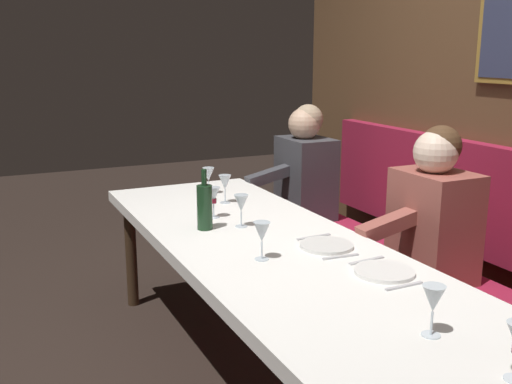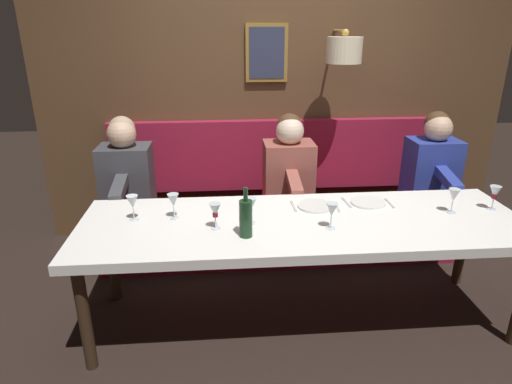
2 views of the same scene
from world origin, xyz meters
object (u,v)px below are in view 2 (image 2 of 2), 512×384
wine_glass_5 (332,211)px  wine_bottle (246,218)px  diner_nearest (432,163)px  wine_glass_3 (454,196)px  diner_near (289,166)px  diner_middle (126,170)px  wine_glass_6 (251,206)px  wine_glass_0 (132,203)px  wine_glass_2 (495,193)px  wine_glass_4 (173,201)px  dining_table (303,229)px  wine_glass_1 (215,211)px

wine_glass_5 → wine_bottle: size_ratio=0.55×
diner_nearest → wine_glass_3: bearing=162.7°
wine_glass_3 → diner_near: bearing=48.3°
diner_nearest → diner_near: same height
diner_middle → wine_glass_3: diner_middle is taller
diner_nearest → wine_glass_6: 1.81m
wine_bottle → wine_glass_3: bearing=-80.3°
wine_glass_0 → wine_bottle: size_ratio=0.55×
diner_middle → wine_glass_2: diner_middle is taller
wine_glass_4 → dining_table: bearing=-96.9°
wine_glass_6 → wine_glass_0: bearing=81.8°
wine_glass_1 → wine_glass_2: bearing=-85.4°
wine_glass_3 → diner_nearest: bearing=-17.3°
diner_near → diner_nearest: bearing=-90.0°
diner_near → wine_glass_6: size_ratio=4.82×
diner_near → wine_glass_4: 1.16m
wine_glass_2 → wine_glass_3: same height
wine_glass_1 → wine_bottle: 0.21m
wine_glass_4 → wine_bottle: bearing=-123.4°
diner_near → wine_glass_4: size_ratio=4.82×
wine_glass_0 → wine_glass_5: bearing=-100.5°
diner_middle → wine_glass_1: size_ratio=4.82×
diner_nearest → wine_glass_5: size_ratio=4.82×
diner_nearest → wine_glass_0: bearing=108.9°
diner_nearest → wine_glass_5: 1.50m
wine_glass_1 → wine_glass_4: same height
wine_glass_5 → diner_nearest: bearing=-47.5°
dining_table → wine_bottle: 0.46m
diner_middle → diner_near: bearing=-90.0°
wine_bottle → diner_middle: bearing=39.4°
wine_glass_0 → diner_middle: bearing=13.9°
diner_near → diner_middle: bearing=90.0°
wine_glass_0 → wine_glass_5: (-0.22, -1.20, 0.00)m
wine_glass_0 → wine_glass_6: bearing=-98.2°
wine_glass_0 → diner_near: bearing=-54.3°
wine_glass_4 → wine_bottle: 0.52m
diner_nearest → wine_glass_1: size_ratio=4.82×
diner_near → wine_glass_2: diner_near is taller
wine_glass_4 → wine_glass_6: size_ratio=1.00×
diner_nearest → wine_glass_1: 2.03m
diner_middle → wine_glass_3: (-0.84, -2.24, 0.04)m
wine_glass_6 → dining_table: bearing=-87.7°
diner_middle → wine_glass_0: diner_middle is taller
dining_table → wine_glass_0: bearing=85.1°
wine_glass_6 → wine_glass_3: bearing=-87.6°
wine_glass_0 → wine_glass_3: same height
wine_glass_0 → wine_glass_2: 2.34m
wine_glass_0 → wine_glass_4: size_ratio=1.00×
dining_table → diner_nearest: size_ratio=3.54×
wine_glass_1 → wine_glass_4: 0.31m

